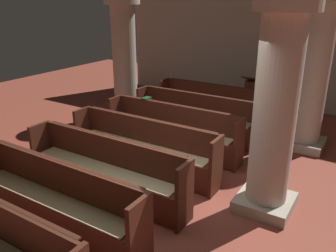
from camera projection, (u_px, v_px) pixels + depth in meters
name	position (u px, v px, depth m)	size (l,w,h in m)	color
ground_plane	(167.00, 202.00, 5.46)	(19.20, 19.20, 0.00)	brown
back_wall	(284.00, 27.00, 9.51)	(10.00, 0.16, 4.50)	beige
pew_row_0	(214.00, 104.00, 8.68)	(2.95, 0.46, 0.96)	#4C2316
pew_row_1	(195.00, 115.00, 7.87)	(2.95, 0.46, 0.96)	#4C2316
pew_row_2	(172.00, 128.00, 7.06)	(2.95, 0.47, 0.96)	#4C2316
pew_row_3	(143.00, 145.00, 6.25)	(2.95, 0.46, 0.96)	#4C2316
pew_row_4	(105.00, 167.00, 5.44)	(2.95, 0.46, 0.96)	#4C2316
pew_row_5	(53.00, 197.00, 4.63)	(2.95, 0.47, 0.96)	#4C2316
pillar_aisle_side	(314.00, 71.00, 6.88)	(0.87, 0.87, 3.15)	#B6AD9A
pillar_far_side	(124.00, 55.00, 8.80)	(0.87, 0.87, 3.15)	#B6AD9A
pillar_aisle_rear	(276.00, 104.00, 4.74)	(0.87, 0.87, 3.15)	#B6AD9A
lectern	(250.00, 99.00, 9.29)	(0.48, 0.45, 1.08)	brown
hymn_book	(146.00, 98.00, 7.42)	(0.14, 0.20, 0.04)	#194723
kneeler_box_blue	(274.00, 137.00, 7.72)	(0.32, 0.28, 0.20)	navy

